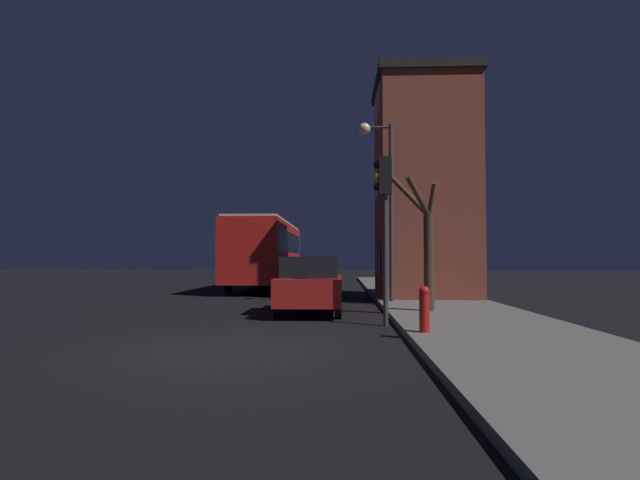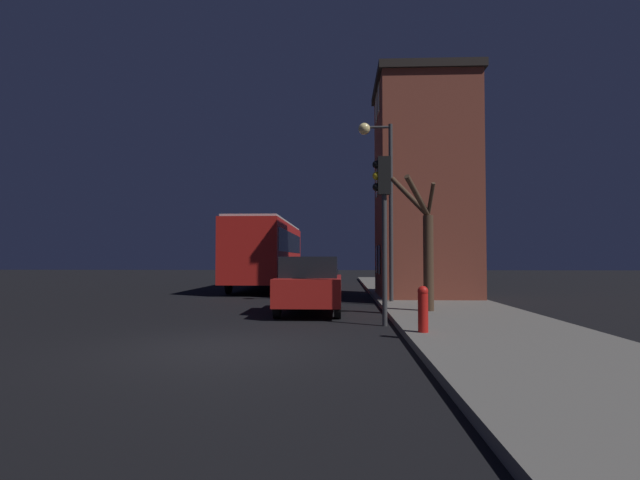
% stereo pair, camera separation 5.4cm
% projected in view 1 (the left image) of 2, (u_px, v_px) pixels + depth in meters
% --- Properties ---
extents(ground_plane, '(120.00, 120.00, 0.00)m').
position_uv_depth(ground_plane, '(224.00, 348.00, 8.88)').
color(ground_plane, black).
extents(sidewalk, '(3.86, 60.00, 0.15)m').
position_uv_depth(sidewalk, '(526.00, 346.00, 8.67)').
color(sidewalk, '#605E59').
rests_on(sidewalk, ground).
extents(brick_building, '(3.80, 4.53, 8.47)m').
position_uv_depth(brick_building, '(424.00, 187.00, 19.54)').
color(brick_building, brown).
rests_on(brick_building, sidewalk).
extents(streetlamp, '(1.17, 0.41, 6.11)m').
position_uv_depth(streetlamp, '(381.00, 180.00, 17.06)').
color(streetlamp, '#38383A').
rests_on(streetlamp, sidewalk).
extents(traffic_light, '(0.43, 0.24, 4.01)m').
position_uv_depth(traffic_light, '(384.00, 204.00, 11.86)').
color(traffic_light, '#38383A').
rests_on(traffic_light, ground).
extents(bare_tree, '(1.16, 1.58, 3.81)m').
position_uv_depth(bare_tree, '(426.00, 246.00, 13.81)').
color(bare_tree, '#473323').
rests_on(bare_tree, sidewalk).
extents(bus, '(2.57, 11.66, 3.47)m').
position_uv_depth(bus, '(267.00, 249.00, 26.37)').
color(bus, red).
rests_on(bus, ground).
extents(car_near_lane, '(1.79, 3.91, 1.64)m').
position_uv_depth(car_near_lane, '(311.00, 284.00, 14.44)').
color(car_near_lane, '#B21E19').
rests_on(car_near_lane, ground).
extents(car_mid_lane, '(1.73, 4.21, 1.62)m').
position_uv_depth(car_mid_lane, '(319.00, 275.00, 22.33)').
color(car_mid_lane, beige).
rests_on(car_mid_lane, ground).
extents(fire_hydrant, '(0.21, 0.21, 0.91)m').
position_uv_depth(fire_hydrant, '(424.00, 308.00, 9.78)').
color(fire_hydrant, red).
rests_on(fire_hydrant, sidewalk).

